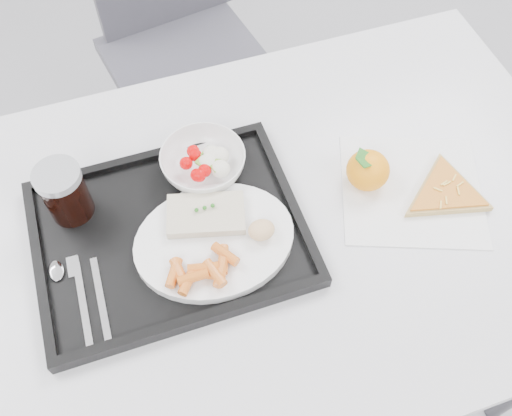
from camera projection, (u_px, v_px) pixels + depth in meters
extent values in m
cube|color=#B9B8BB|center=(267.00, 226.00, 1.01)|extent=(1.20, 0.80, 0.03)
cylinder|color=#47474C|center=(13.00, 252.00, 1.41)|extent=(0.04, 0.04, 0.72)
cylinder|color=#47474C|center=(407.00, 143.00, 1.59)|extent=(0.04, 0.04, 0.72)
cube|color=#3D3C44|center=(189.00, 65.00, 1.63)|extent=(0.49, 0.49, 0.04)
cylinder|color=#47474C|center=(154.00, 177.00, 1.71)|extent=(0.03, 0.03, 0.43)
cylinder|color=#47474C|center=(267.00, 147.00, 1.77)|extent=(0.03, 0.03, 0.43)
cylinder|color=#47474C|center=(129.00, 94.00, 1.89)|extent=(0.03, 0.03, 0.43)
cylinder|color=#47474C|center=(233.00, 69.00, 1.95)|extent=(0.03, 0.03, 0.43)
cube|color=black|center=(170.00, 235.00, 0.97)|extent=(0.45, 0.35, 0.01)
cube|color=black|center=(147.00, 157.00, 1.05)|extent=(0.45, 0.02, 0.01)
cube|color=black|center=(195.00, 319.00, 0.88)|extent=(0.45, 0.02, 0.01)
cube|color=black|center=(289.00, 196.00, 1.00)|extent=(0.02, 0.32, 0.01)
cube|color=black|center=(39.00, 267.00, 0.93)|extent=(0.02, 0.32, 0.01)
cylinder|color=white|center=(214.00, 241.00, 0.95)|extent=(0.27, 0.27, 0.02)
cube|color=beige|center=(206.00, 214.00, 0.96)|extent=(0.15, 0.11, 0.02)
sphere|color=#236B1C|center=(196.00, 210.00, 0.95)|extent=(0.01, 0.01, 0.01)
sphere|color=#236B1C|center=(205.00, 208.00, 0.95)|extent=(0.01, 0.01, 0.01)
sphere|color=#236B1C|center=(213.00, 206.00, 0.95)|extent=(0.01, 0.01, 0.01)
ellipsoid|color=tan|center=(261.00, 230.00, 0.93)|extent=(0.05, 0.05, 0.03)
imported|color=white|center=(203.00, 163.00, 1.02)|extent=(0.15, 0.15, 0.05)
cylinder|color=black|center=(66.00, 194.00, 0.95)|extent=(0.07, 0.07, 0.10)
cylinder|color=#A5A8AD|center=(56.00, 176.00, 0.91)|extent=(0.08, 0.08, 0.01)
cube|color=silver|center=(83.00, 304.00, 0.90)|extent=(0.01, 0.15, 0.00)
ellipsoid|color=silver|center=(56.00, 271.00, 0.92)|extent=(0.03, 0.04, 0.01)
cube|color=silver|center=(101.00, 299.00, 0.90)|extent=(0.01, 0.15, 0.00)
cube|color=silver|center=(74.00, 266.00, 0.93)|extent=(0.02, 0.04, 0.00)
cube|color=white|center=(411.00, 190.00, 1.03)|extent=(0.32, 0.31, 0.00)
ellipsoid|color=orange|center=(368.00, 170.00, 1.01)|extent=(0.10, 0.10, 0.07)
cube|color=#236B1C|center=(371.00, 160.00, 0.99)|extent=(0.05, 0.05, 0.02)
cube|color=#236B1C|center=(371.00, 160.00, 0.99)|extent=(0.06, 0.04, 0.02)
cylinder|color=tan|center=(445.00, 193.00, 1.02)|extent=(0.23, 0.23, 0.01)
cylinder|color=#C02D07|center=(447.00, 190.00, 1.01)|extent=(0.20, 0.20, 0.00)
cube|color=#EABC47|center=(444.00, 183.00, 1.02)|extent=(0.02, 0.01, 0.00)
cube|color=#EABC47|center=(441.00, 205.00, 0.99)|extent=(0.01, 0.02, 0.00)
cube|color=#EABC47|center=(458.00, 191.00, 1.01)|extent=(0.01, 0.02, 0.00)
cube|color=#EABC47|center=(447.00, 184.00, 1.02)|extent=(0.02, 0.01, 0.00)
cube|color=#EABC47|center=(454.00, 178.00, 1.02)|extent=(0.01, 0.01, 0.00)
cube|color=#EABC47|center=(446.00, 200.00, 1.00)|extent=(0.01, 0.02, 0.00)
cube|color=#EABC47|center=(438.00, 189.00, 1.01)|extent=(0.01, 0.01, 0.00)
cube|color=#EABC47|center=(460.00, 184.00, 1.02)|extent=(0.02, 0.01, 0.00)
cylinder|color=orange|center=(203.00, 268.00, 0.90)|extent=(0.05, 0.03, 0.02)
cylinder|color=orange|center=(210.00, 274.00, 0.90)|extent=(0.05, 0.04, 0.02)
cylinder|color=orange|center=(193.00, 277.00, 0.89)|extent=(0.05, 0.02, 0.02)
cylinder|color=orange|center=(179.00, 272.00, 0.90)|extent=(0.02, 0.05, 0.02)
cylinder|color=orange|center=(223.00, 260.00, 0.91)|extent=(0.03, 0.05, 0.02)
cylinder|color=orange|center=(221.00, 272.00, 0.89)|extent=(0.04, 0.05, 0.02)
cylinder|color=orange|center=(215.00, 273.00, 0.89)|extent=(0.03, 0.05, 0.02)
cylinder|color=orange|center=(188.00, 281.00, 0.89)|extent=(0.04, 0.05, 0.02)
cylinder|color=orange|center=(174.00, 273.00, 0.90)|extent=(0.04, 0.05, 0.02)
cylinder|color=orange|center=(225.00, 254.00, 0.91)|extent=(0.04, 0.05, 0.02)
sphere|color=#CB0405|center=(197.00, 175.00, 0.99)|extent=(0.02, 0.02, 0.02)
sphere|color=#CB0405|center=(199.00, 176.00, 0.99)|extent=(0.02, 0.02, 0.02)
sphere|color=#CB0405|center=(195.00, 155.00, 1.01)|extent=(0.02, 0.02, 0.02)
sphere|color=#CB0405|center=(205.00, 171.00, 0.99)|extent=(0.02, 0.02, 0.02)
sphere|color=#CB0405|center=(186.00, 163.00, 1.00)|extent=(0.02, 0.02, 0.02)
sphere|color=#CB0405|center=(193.00, 151.00, 1.02)|extent=(0.02, 0.02, 0.02)
ellipsoid|color=silver|center=(207.00, 163.00, 1.01)|extent=(0.03, 0.03, 0.03)
ellipsoid|color=silver|center=(211.00, 154.00, 1.02)|extent=(0.03, 0.03, 0.03)
ellipsoid|color=silver|center=(220.00, 169.00, 1.00)|extent=(0.03, 0.03, 0.03)
ellipsoid|color=silver|center=(220.00, 155.00, 1.02)|extent=(0.03, 0.03, 0.03)
cube|color=olive|center=(204.00, 162.00, 1.00)|extent=(0.03, 0.03, 0.00)
cube|color=olive|center=(210.00, 153.00, 1.01)|extent=(0.03, 0.03, 0.00)
cube|color=olive|center=(217.00, 165.00, 1.00)|extent=(0.03, 0.03, 0.00)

